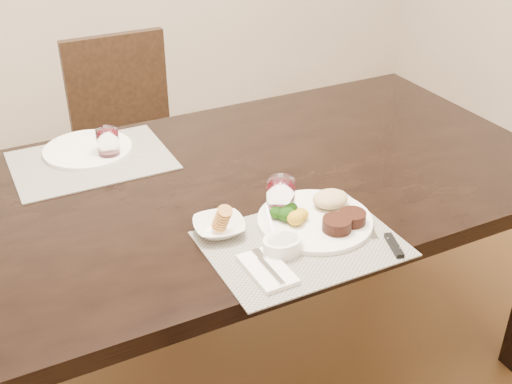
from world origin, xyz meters
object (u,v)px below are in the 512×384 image
cracker_bowl (219,226)px  wine_glass_near (281,199)px  dinner_plate (320,216)px  steak_knife (387,240)px  chair_far (129,135)px  far_plate (88,149)px

cracker_bowl → wine_glass_near: bearing=1.7°
dinner_plate → cracker_bowl: size_ratio=1.97×
steak_knife → wine_glass_near: 0.29m
dinner_plate → steak_knife: bearing=-42.9°
dinner_plate → cracker_bowl: bearing=177.1°
dinner_plate → steak_knife: dinner_plate is taller
chair_far → steak_knife: (0.24, -1.39, 0.26)m
wine_glass_near → far_plate: (-0.36, 0.59, -0.04)m
chair_far → far_plate: chair_far is taller
chair_far → dinner_plate: bearing=-83.3°
dinner_plate → steak_knife: 0.18m
cracker_bowl → chair_far: bearing=84.9°
dinner_plate → far_plate: dinner_plate is taller
steak_knife → wine_glass_near: wine_glass_near is taller
chair_far → dinner_plate: chair_far is taller
far_plate → dinner_plate: bearing=-57.3°
chair_far → far_plate: size_ratio=3.32×
dinner_plate → far_plate: 0.79m
dinner_plate → cracker_bowl: (-0.25, 0.07, 0.00)m
cracker_bowl → far_plate: bearing=106.9°
far_plate → chair_far: bearing=63.7°
chair_far → cracker_bowl: bearing=-95.1°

